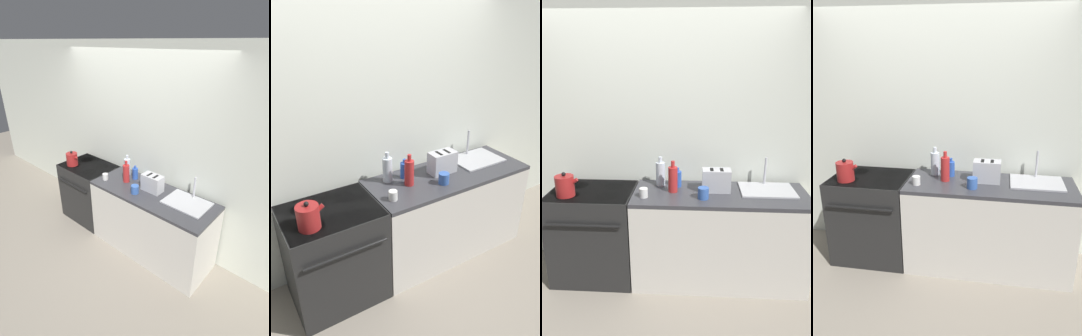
% 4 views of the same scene
% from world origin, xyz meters
% --- Properties ---
extents(ground_plane, '(12.00, 12.00, 0.00)m').
position_xyz_m(ground_plane, '(0.00, 0.00, 0.00)').
color(ground_plane, gray).
extents(wall_back, '(8.00, 0.05, 2.60)m').
position_xyz_m(wall_back, '(0.00, 0.68, 1.30)').
color(wall_back, silver).
rests_on(wall_back, ground_plane).
extents(stove, '(0.78, 0.64, 0.90)m').
position_xyz_m(stove, '(-0.63, 0.30, 0.46)').
color(stove, black).
rests_on(stove, ground_plane).
extents(counter_block, '(1.60, 0.62, 0.90)m').
position_xyz_m(counter_block, '(0.57, 0.31, 0.45)').
color(counter_block, silver).
rests_on(counter_block, ground_plane).
extents(kettle, '(0.21, 0.17, 0.22)m').
position_xyz_m(kettle, '(-0.82, 0.17, 0.99)').
color(kettle, maroon).
rests_on(kettle, stove).
extents(toaster, '(0.26, 0.15, 0.21)m').
position_xyz_m(toaster, '(0.53, 0.36, 1.00)').
color(toaster, '#BCBCC1').
rests_on(toaster, counter_block).
extents(sink_tray, '(0.50, 0.38, 0.28)m').
position_xyz_m(sink_tray, '(1.01, 0.40, 0.91)').
color(sink_tray, '#B7B7BC').
rests_on(sink_tray, counter_block).
extents(bottle_blue, '(0.08, 0.08, 0.19)m').
position_xyz_m(bottle_blue, '(0.17, 0.46, 0.98)').
color(bottle_blue, '#2D56B7').
rests_on(bottle_blue, counter_block).
extents(bottle_clear, '(0.09, 0.09, 0.29)m').
position_xyz_m(bottle_clear, '(0.00, 0.48, 1.02)').
color(bottle_clear, silver).
rests_on(bottle_clear, counter_block).
extents(bottle_red, '(0.09, 0.09, 0.30)m').
position_xyz_m(bottle_red, '(0.13, 0.32, 1.02)').
color(bottle_red, '#B72828').
rests_on(bottle_red, counter_block).
extents(cup_white, '(0.07, 0.07, 0.08)m').
position_xyz_m(cup_white, '(-0.12, 0.18, 0.94)').
color(cup_white, white).
rests_on(cup_white, counter_block).
extents(cup_blue, '(0.10, 0.10, 0.10)m').
position_xyz_m(cup_blue, '(0.41, 0.18, 0.95)').
color(cup_blue, '#3860B2').
rests_on(cup_blue, counter_block).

